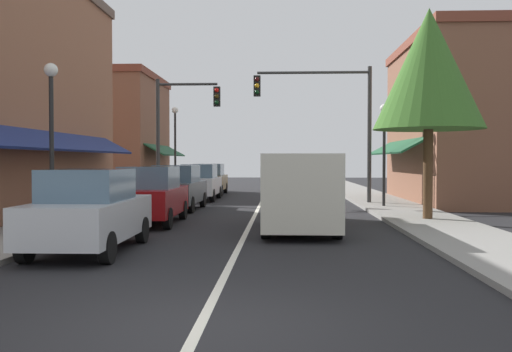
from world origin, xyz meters
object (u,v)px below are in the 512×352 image
(parked_car_second_left, at_px, (150,196))
(parked_car_far_left, at_px, (200,182))
(parked_car_nearest_left, at_px, (89,211))
(traffic_signal_left_corner, at_px, (178,121))
(parked_car_third_left, at_px, (177,188))
(street_lamp_left_near, at_px, (51,118))
(tree_right_near, at_px, (429,69))
(traffic_signal_mast_arm, at_px, (330,111))
(street_lamp_left_far, at_px, (175,136))
(parked_car_distant_left, at_px, (209,179))
(van_in_lane, at_px, (300,190))
(street_lamp_right_mid, at_px, (384,137))

(parked_car_second_left, bearing_deg, parked_car_far_left, 89.10)
(parked_car_nearest_left, xyz_separation_m, traffic_signal_left_corner, (-0.72, 14.09, 2.89))
(parked_car_third_left, xyz_separation_m, street_lamp_left_near, (-1.93, -7.42, 2.19))
(parked_car_second_left, relative_size, parked_car_third_left, 1.00)
(parked_car_far_left, distance_m, traffic_signal_left_corner, 3.40)
(parked_car_third_left, bearing_deg, parked_car_nearest_left, -88.35)
(parked_car_third_left, bearing_deg, tree_right_near, -23.29)
(parked_car_third_left, distance_m, tree_right_near, 10.39)
(traffic_signal_mast_arm, bearing_deg, street_lamp_left_far, 140.94)
(parked_car_distant_left, bearing_deg, traffic_signal_left_corner, -96.58)
(traffic_signal_mast_arm, height_order, street_lamp_left_far, traffic_signal_mast_arm)
(traffic_signal_mast_arm, xyz_separation_m, tree_right_near, (2.49, -6.86, 0.68))
(parked_car_nearest_left, distance_m, parked_car_second_left, 5.31)
(parked_car_third_left, height_order, street_lamp_left_near, street_lamp_left_near)
(van_in_lane, relative_size, street_lamp_left_near, 1.15)
(parked_car_third_left, relative_size, parked_car_far_left, 1.01)
(parked_car_far_left, relative_size, traffic_signal_mast_arm, 0.68)
(parked_car_second_left, xyz_separation_m, traffic_signal_left_corner, (-0.76, 8.78, 2.89))
(van_in_lane, distance_m, tree_right_near, 6.00)
(parked_car_second_left, bearing_deg, van_in_lane, -18.92)
(street_lamp_right_mid, xyz_separation_m, street_lamp_left_far, (-10.14, 8.49, 0.43))
(street_lamp_right_mid, bearing_deg, parked_car_distant_left, 132.95)
(parked_car_distant_left, distance_m, van_in_lane, 16.89)
(parked_car_far_left, distance_m, parked_car_distant_left, 4.35)
(parked_car_third_left, bearing_deg, van_in_lane, -52.67)
(parked_car_nearest_left, xyz_separation_m, parked_car_far_left, (0.04, 15.72, 0.00))
(parked_car_nearest_left, height_order, street_lamp_right_mid, street_lamp_right_mid)
(traffic_signal_mast_arm, bearing_deg, parked_car_second_left, -128.42)
(traffic_signal_mast_arm, relative_size, street_lamp_right_mid, 1.43)
(parked_car_second_left, relative_size, tree_right_near, 0.61)
(parked_car_third_left, xyz_separation_m, traffic_signal_mast_arm, (6.25, 2.84, 3.26))
(parked_car_far_left, bearing_deg, tree_right_near, -47.49)
(parked_car_second_left, xyz_separation_m, parked_car_distant_left, (-0.10, 14.76, 0.00))
(van_in_lane, bearing_deg, traffic_signal_left_corner, 117.87)
(parked_car_third_left, xyz_separation_m, parked_car_distant_left, (-0.01, 9.84, 0.00))
(tree_right_near, bearing_deg, traffic_signal_mast_arm, 109.95)
(parked_car_nearest_left, height_order, traffic_signal_mast_arm, traffic_signal_mast_arm)
(parked_car_far_left, xyz_separation_m, traffic_signal_mast_arm, (6.16, -2.64, 3.26))
(street_lamp_left_near, bearing_deg, street_lamp_right_mid, 39.43)
(parked_car_far_left, xyz_separation_m, tree_right_near, (8.65, -9.51, 3.94))
(parked_car_nearest_left, height_order, tree_right_near, tree_right_near)
(traffic_signal_mast_arm, height_order, street_lamp_right_mid, traffic_signal_mast_arm)
(tree_right_near, bearing_deg, parked_car_far_left, 132.31)
(parked_car_second_left, relative_size, van_in_lane, 0.79)
(traffic_signal_mast_arm, distance_m, traffic_signal_left_corner, 7.00)
(traffic_signal_mast_arm, relative_size, tree_right_near, 0.90)
(parked_car_nearest_left, bearing_deg, street_lamp_left_far, 95.15)
(parked_car_distant_left, relative_size, van_in_lane, 0.79)
(parked_car_second_left, height_order, street_lamp_right_mid, street_lamp_right_mid)
(parked_car_nearest_left, distance_m, tree_right_near, 11.39)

